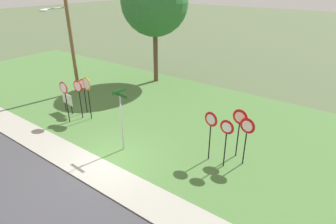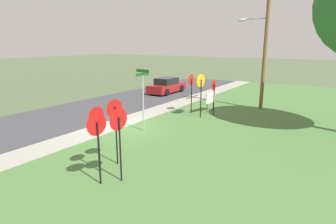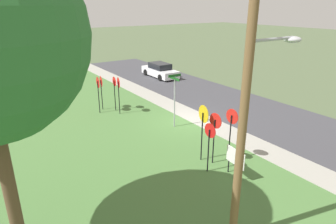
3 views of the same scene
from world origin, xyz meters
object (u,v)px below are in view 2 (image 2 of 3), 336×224
Objects in this scene: yield_sign_near_left at (115,116)px; parked_hatchback_near at (167,86)px; yield_sign_near_right at (97,124)px; notice_board at (210,99)px; stop_sign_near_left at (214,90)px; street_name_post at (143,95)px; stop_sign_near_right at (201,86)px; stop_sign_far_left at (191,85)px; utility_pole at (264,42)px; yield_sign_far_right at (97,132)px; yield_sign_far_left at (119,127)px; stop_sign_far_center at (201,88)px.

yield_sign_near_left is 0.60× the size of parked_hatchback_near.
yield_sign_near_right is 1.86× the size of notice_board.
yield_sign_near_left is at bearing -2.03° from stop_sign_near_left.
street_name_post is (4.89, -1.67, 0.27)m from stop_sign_near_left.
stop_sign_near_right is 1.08× the size of yield_sign_near_left.
stop_sign_far_left reaches higher than notice_board.
stop_sign_near_right is 7.78m from yield_sign_near_left.
utility_pole is (-12.92, 1.90, 2.76)m from yield_sign_near_right.
parked_hatchback_near is (-5.50, -7.11, -0.98)m from stop_sign_near_left.
stop_sign_near_left is 0.90× the size of yield_sign_near_left.
yield_sign_far_right is 0.74× the size of street_name_post.
parked_hatchback_near is (-15.01, -7.07, -1.12)m from yield_sign_near_right.
stop_sign_far_left is 8.12m from parked_hatchback_near.
street_name_post reaches higher than yield_sign_far_left.
yield_sign_far_right reaches higher than yield_sign_near_right.
stop_sign_far_center is 0.29× the size of utility_pole.
yield_sign_far_left is (9.62, 1.06, 0.23)m from stop_sign_near_left.
street_name_post reaches higher than stop_sign_far_center.
yield_sign_far_left is 0.67m from yield_sign_far_right.
utility_pole reaches higher than street_name_post.
stop_sign_far_left is at bearing -160.67° from yield_sign_far_right.
stop_sign_far_center reaches higher than stop_sign_near_left.
utility_pole is (-13.03, 0.81, 2.66)m from yield_sign_far_left.
stop_sign_near_right is at bearing -26.89° from stop_sign_near_left.
yield_sign_far_right is (9.94, 2.11, -0.08)m from stop_sign_far_left.
yield_sign_far_left is 5.46m from street_name_post.
stop_sign_near_right is 0.84× the size of street_name_post.
street_name_post is (-5.25, -2.31, 0.13)m from yield_sign_far_right.
yield_sign_far_right is (0.52, -0.42, -0.09)m from yield_sign_far_left.
yield_sign_far_left is 13.33m from utility_pole.
utility_pole is at bearing 161.68° from stop_sign_near_right.
yield_sign_near_right is 4.90m from street_name_post.
stop_sign_far_center reaches higher than notice_board.
yield_sign_far_left is at bearing 33.14° from street_name_post.
yield_sign_far_left is at bearing 19.30° from stop_sign_near_right.
utility_pole is (-12.12, 1.83, 2.66)m from yield_sign_near_left.
stop_sign_far_center is 9.36m from yield_sign_far_left.
utility_pole reaches higher than yield_sign_far_right.
yield_sign_far_left is 0.59× the size of parked_hatchback_near.
stop_sign_near_right is at bearing -165.97° from yield_sign_far_right.
parked_hatchback_near is (-15.64, -7.75, -1.13)m from yield_sign_far_right.
yield_sign_near_left is at bearing 12.98° from stop_sign_near_right.
stop_sign_far_center is at bearing 170.73° from street_name_post.
yield_sign_far_right is at bearing 11.07° from stop_sign_far_left.
stop_sign_far_center is 1.92× the size of notice_board.
stop_sign_far_left is at bearing -115.94° from stop_sign_near_right.
street_name_post is (3.95, -1.23, -0.09)m from stop_sign_near_right.
yield_sign_near_right is 13.35m from utility_pole.
stop_sign_near_left reaches higher than parked_hatchback_near.
stop_sign_far_left is 4.69m from street_name_post.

